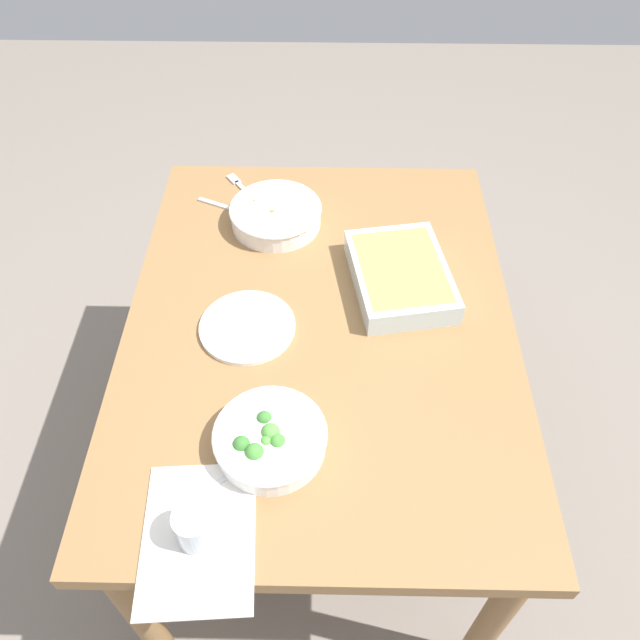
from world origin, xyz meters
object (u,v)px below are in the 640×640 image
Objects in this scene: baking_dish at (400,275)px; drink_cup at (196,528)px; stew_bowl at (276,214)px; broccoli_bowl at (270,439)px; spoon_by_broccoli at (233,472)px; spoon_by_stew at (234,209)px; side_plate at (247,327)px; fork_on_table at (243,188)px.

baking_dish is 0.75m from drink_cup.
stew_bowl is 1.09× the size of broccoli_bowl.
stew_bowl is at bearing 177.19° from spoon_by_broccoli.
spoon_by_broccoli is (0.51, -0.35, -0.03)m from baking_dish.
spoon_by_stew is (-0.05, -0.12, -0.03)m from stew_bowl.
drink_cup is 0.14m from spoon_by_broccoli.
side_plate is at bearing -166.24° from broccoli_bowl.
drink_cup is 0.59× the size of spoon_by_broccoli.
broccoli_bowl is 0.22m from drink_cup.
fork_on_table is (-1.01, -0.02, -0.04)m from drink_cup.
side_plate is 0.43m from spoon_by_stew.
baking_dish is 2.15× the size of fork_on_table.
spoon_by_stew is at bearing -174.04° from spoon_by_broccoli.
spoon_by_broccoli is (-0.12, 0.05, -0.03)m from drink_cup.
spoon_by_broccoli is at bearing 5.96° from spoon_by_stew.
broccoli_bowl is at bearing 9.48° from fork_on_table.
side_plate is (-0.31, -0.07, -0.02)m from broccoli_bowl.
baking_dish reaches higher than stew_bowl.
baking_dish is at bearing 48.41° from fork_on_table.
drink_cup is (0.64, -0.40, 0.00)m from baking_dish.
side_plate is 1.52× the size of spoon_by_broccoli.
broccoli_bowl is 0.31m from side_plate.
side_plate is at bearing -67.59° from baking_dish.
baking_dish is at bearing 57.49° from spoon_by_stew.
stew_bowl is 0.13m from spoon_by_stew.
broccoli_bowl is at bearing 11.70° from spoon_by_stew.
broccoli_bowl is 0.09m from spoon_by_broccoli.
stew_bowl is at bearing 174.49° from drink_cup.
drink_cup reaches higher than fork_on_table.
spoon_by_broccoli is (0.74, -0.04, -0.03)m from stew_bowl.
drink_cup is at bearing -5.51° from stew_bowl.
spoon_by_broccoli is at bearing 159.37° from drink_cup.
spoon_by_broccoli is at bearing 0.97° from side_plate.
stew_bowl is 0.39m from baking_dish.
baking_dish is (0.22, 0.31, 0.00)m from stew_bowl.
stew_bowl is 0.86m from drink_cup.
broccoli_bowl is at bearing 2.74° from stew_bowl.
drink_cup is 1.01m from fork_on_table.
spoon_by_broccoli is 0.93× the size of fork_on_table.
broccoli_bowl is at bearing 13.76° from side_plate.
drink_cup reaches higher than broccoli_bowl.
stew_bowl is 0.68m from broccoli_bowl.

